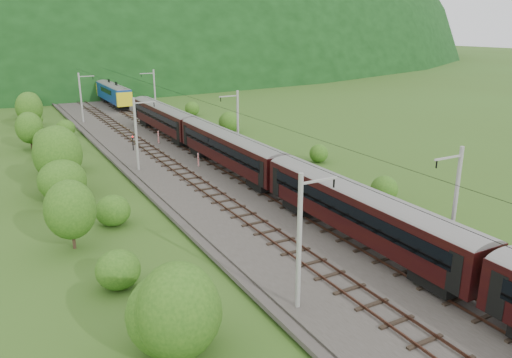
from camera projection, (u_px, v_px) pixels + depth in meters
ground at (379, 285)px, 31.56m from camera, size 600.00×600.00×0.00m
railbed at (293, 228)px, 39.88m from camera, size 14.00×220.00×0.30m
track_left at (267, 232)px, 38.71m from camera, size 2.40×220.00×0.27m
track_right at (318, 220)px, 40.92m from camera, size 2.40×220.00×0.27m
catenary_left at (137, 133)px, 54.17m from camera, size 2.54×192.28×8.00m
catenary_right at (237, 122)px, 59.80m from camera, size 2.54×192.28×8.00m
overhead_wires at (295, 144)px, 37.81m from camera, size 4.83×198.00×0.03m
mountain_main at (21, 57)px, 249.01m from camera, size 504.00×360.00×244.00m
train at (283, 168)px, 44.68m from camera, size 2.88×136.25×5.00m
hazard_post_near at (159, 137)px, 67.46m from camera, size 0.18×0.18×1.70m
hazard_post_far at (198, 160)px, 56.54m from camera, size 0.16×0.16×1.55m
signal at (133, 142)px, 63.52m from camera, size 0.21×0.21×1.90m
vegetation_left at (102, 224)px, 34.38m from camera, size 13.83×145.32×6.89m
vegetation_right at (370, 177)px, 49.51m from camera, size 5.24×104.55×2.97m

